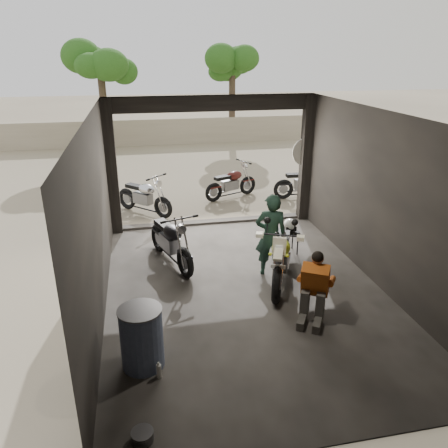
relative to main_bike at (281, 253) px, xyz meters
name	(u,v)px	position (x,y,z in m)	size (l,w,h in m)	color
ground	(245,292)	(-0.73, -0.19, -0.63)	(80.00, 80.00, 0.00)	#7A6D56
garage	(239,217)	(-0.73, 0.35, 0.65)	(7.00, 7.13, 3.20)	#2D2B28
boundary_wall	(174,131)	(-0.73, 13.81, -0.03)	(18.00, 0.30, 1.20)	gray
tree_left	(99,55)	(-3.73, 12.31, 3.36)	(2.20, 2.20, 5.60)	#382B1E
tree_right	(232,64)	(2.07, 13.81, 2.93)	(2.20, 2.20, 5.00)	#382B1E
main_bike	(281,253)	(0.00, 0.00, 0.00)	(0.78, 1.89, 1.26)	white
left_bike	(170,237)	(-1.97, 1.25, -0.04)	(0.72, 1.75, 1.18)	black
outside_bike_a	(144,194)	(-2.41, 4.40, -0.06)	(0.69, 1.67, 1.13)	black
outside_bike_b	(231,181)	(0.18, 5.27, -0.09)	(0.66, 1.59, 1.08)	#491511
outside_bike_c	(306,180)	(2.36, 4.83, -0.06)	(0.70, 1.69, 1.14)	black
rider	(271,235)	(-0.09, 0.38, 0.21)	(0.61, 0.40, 1.67)	black
mechanic	(314,291)	(0.11, -1.32, -0.06)	(0.58, 0.79, 1.14)	orange
stool	(289,234)	(0.58, 1.24, -0.17)	(0.39, 0.39, 0.53)	black
helmet	(290,225)	(0.60, 1.25, 0.04)	(0.27, 0.29, 0.26)	white
oil_drum	(142,339)	(-2.63, -1.89, -0.17)	(0.59, 0.59, 0.91)	#465477
sign_post	(305,166)	(1.66, 3.24, 0.79)	(0.71, 0.08, 2.14)	black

